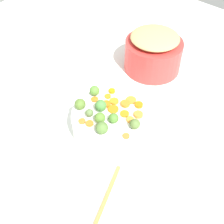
# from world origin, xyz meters

# --- Properties ---
(tabletop) EXTENTS (2.40, 2.40, 0.02)m
(tabletop) POSITION_xyz_m (0.00, 0.00, 0.01)
(tabletop) COLOR white
(tabletop) RESTS_ON ground
(serving_bowl_carrots) EXTENTS (0.30, 0.30, 0.09)m
(serving_bowl_carrots) POSITION_xyz_m (-0.03, -0.04, 0.06)
(serving_bowl_carrots) COLOR white
(serving_bowl_carrots) RESTS_ON tabletop
(metal_pot) EXTENTS (0.26, 0.26, 0.14)m
(metal_pot) POSITION_xyz_m (0.09, -0.45, 0.09)
(metal_pot) COLOR red
(metal_pot) RESTS_ON tabletop
(stuffing_mound) EXTENTS (0.22, 0.22, 0.04)m
(stuffing_mound) POSITION_xyz_m (0.09, -0.45, 0.18)
(stuffing_mound) COLOR tan
(stuffing_mound) RESTS_ON metal_pot
(carrot_slice_0) EXTENTS (0.03, 0.03, 0.01)m
(carrot_slice_0) POSITION_xyz_m (-0.07, -0.13, 0.11)
(carrot_slice_0) COLOR orange
(carrot_slice_0) RESTS_ON serving_bowl_carrots
(carrot_slice_1) EXTENTS (0.05, 0.05, 0.01)m
(carrot_slice_1) POSITION_xyz_m (-0.06, -0.07, 0.11)
(carrot_slice_1) COLOR orange
(carrot_slice_1) RESTS_ON serving_bowl_carrots
(carrot_slice_2) EXTENTS (0.04, 0.04, 0.01)m
(carrot_slice_2) POSITION_xyz_m (0.01, -0.09, 0.11)
(carrot_slice_2) COLOR orange
(carrot_slice_2) RESTS_ON serving_bowl_carrots
(carrot_slice_3) EXTENTS (0.03, 0.03, 0.01)m
(carrot_slice_3) POSITION_xyz_m (0.03, 0.06, 0.11)
(carrot_slice_3) COLOR orange
(carrot_slice_3) RESTS_ON serving_bowl_carrots
(carrot_slice_4) EXTENTS (0.03, 0.03, 0.01)m
(carrot_slice_4) POSITION_xyz_m (-0.00, 0.05, 0.11)
(carrot_slice_4) COLOR orange
(carrot_slice_4) RESTS_ON serving_bowl_carrots
(carrot_slice_5) EXTENTS (0.03, 0.03, 0.01)m
(carrot_slice_5) POSITION_xyz_m (-0.13, 0.01, 0.11)
(carrot_slice_5) COLOR orange
(carrot_slice_5) RESTS_ON serving_bowl_carrots
(carrot_slice_6) EXTENTS (0.04, 0.04, 0.01)m
(carrot_slice_6) POSITION_xyz_m (0.07, -0.05, 0.11)
(carrot_slice_6) COLOR orange
(carrot_slice_6) RESTS_ON serving_bowl_carrots
(carrot_slice_7) EXTENTS (0.06, 0.06, 0.01)m
(carrot_slice_7) POSITION_xyz_m (-0.01, -0.06, 0.11)
(carrot_slice_7) COLOR orange
(carrot_slice_7) RESTS_ON serving_bowl_carrots
(carrot_slice_8) EXTENTS (0.04, 0.04, 0.01)m
(carrot_slice_8) POSITION_xyz_m (-0.03, -0.10, 0.11)
(carrot_slice_8) COLOR orange
(carrot_slice_8) RESTS_ON serving_bowl_carrots
(carrot_slice_9) EXTENTS (0.03, 0.03, 0.01)m
(carrot_slice_9) POSITION_xyz_m (0.05, -0.12, 0.11)
(carrot_slice_9) COLOR orange
(carrot_slice_9) RESTS_ON serving_bowl_carrots
(carrot_slice_10) EXTENTS (0.05, 0.05, 0.01)m
(carrot_slice_10) POSITION_xyz_m (-0.03, -0.14, 0.11)
(carrot_slice_10) COLOR orange
(carrot_slice_10) RESTS_ON serving_bowl_carrots
(carrot_slice_11) EXTENTS (0.03, 0.03, 0.01)m
(carrot_slice_11) POSITION_xyz_m (0.05, -0.09, 0.11)
(carrot_slice_11) COLOR orange
(carrot_slice_11) RESTS_ON serving_bowl_carrots
(carrot_slice_12) EXTENTS (0.05, 0.05, 0.01)m
(carrot_slice_12) POSITION_xyz_m (0.02, -0.06, 0.11)
(carrot_slice_12) COLOR orange
(carrot_slice_12) RESTS_ON serving_bowl_carrots
(carrot_slice_13) EXTENTS (0.05, 0.05, 0.01)m
(carrot_slice_13) POSITION_xyz_m (-0.10, -0.09, 0.11)
(carrot_slice_13) COLOR orange
(carrot_slice_13) RESTS_ON serving_bowl_carrots
(carrot_slice_14) EXTENTS (0.04, 0.04, 0.01)m
(carrot_slice_14) POSITION_xyz_m (-0.09, -0.06, 0.11)
(carrot_slice_14) COLOR orange
(carrot_slice_14) RESTS_ON serving_bowl_carrots
(brussels_sprout_0) EXTENTS (0.04, 0.04, 0.04)m
(brussels_sprout_0) POSITION_xyz_m (-0.06, 0.05, 0.13)
(brussels_sprout_0) COLOR #517335
(brussels_sprout_0) RESTS_ON serving_bowl_carrots
(brussels_sprout_1) EXTENTS (0.04, 0.04, 0.04)m
(brussels_sprout_1) POSITION_xyz_m (-0.02, 0.02, 0.12)
(brussels_sprout_1) COLOR #537D2F
(brussels_sprout_1) RESTS_ON serving_bowl_carrots
(brussels_sprout_2) EXTENTS (0.03, 0.03, 0.03)m
(brussels_sprout_2) POSITION_xyz_m (0.03, 0.02, 0.12)
(brussels_sprout_2) COLOR #56733F
(brussels_sprout_2) RESTS_ON serving_bowl_carrots
(brussels_sprout_3) EXTENTS (0.04, 0.04, 0.04)m
(brussels_sprout_3) POSITION_xyz_m (-0.05, -0.01, 0.12)
(brussels_sprout_3) COLOR #4B7B2F
(brussels_sprout_3) RESTS_ON serving_bowl_carrots
(brussels_sprout_4) EXTENTS (0.04, 0.04, 0.04)m
(brussels_sprout_4) POSITION_xyz_m (0.09, -0.07, 0.12)
(brussels_sprout_4) COLOR #548634
(brussels_sprout_4) RESTS_ON serving_bowl_carrots
(brussels_sprout_5) EXTENTS (0.04, 0.04, 0.04)m
(brussels_sprout_5) POSITION_xyz_m (-0.13, -0.04, 0.12)
(brussels_sprout_5) COLOR #546F35
(brussels_sprout_5) RESTS_ON serving_bowl_carrots
(brussels_sprout_6) EXTENTS (0.04, 0.04, 0.04)m
(brussels_sprout_6) POSITION_xyz_m (0.02, -0.03, 0.13)
(brussels_sprout_6) COLOR #47823B
(brussels_sprout_6) RESTS_ON serving_bowl_carrots
(brussels_sprout_7) EXTENTS (0.04, 0.04, 0.04)m
(brussels_sprout_7) POSITION_xyz_m (0.08, 0.02, 0.13)
(brussels_sprout_7) COLOR #53732D
(brussels_sprout_7) RESTS_ON serving_bowl_carrots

